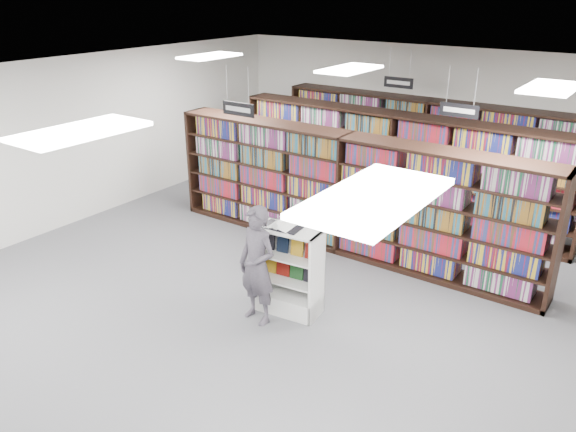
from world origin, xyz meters
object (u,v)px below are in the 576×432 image
Objects in this scene: shopper at (257,265)px; endcap_display at (290,282)px; bookshelf_row_near at (345,194)px; open_book at (281,225)px.

endcap_display is at bearing 73.40° from shopper.
bookshelf_row_near is at bearing 93.25° from endcap_display.
shopper is at bearing -86.04° from bookshelf_row_near.
shopper reaches higher than endcap_display.
open_book is at bearing -82.63° from bookshelf_row_near.
open_book is (0.30, -2.29, 0.29)m from bookshelf_row_near.
shopper reaches higher than open_book.
bookshelf_row_near reaches higher than shopper.
bookshelf_row_near is at bearing 91.01° from open_book.
bookshelf_row_near reaches higher than open_book.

